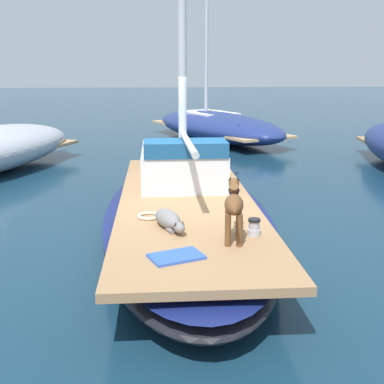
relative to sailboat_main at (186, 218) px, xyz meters
The scene contains 9 objects.
ground_plane 0.34m from the sailboat_main, ahead, with size 120.00×120.00×0.00m, color #143347.
sailboat_main is the anchor object (origin of this frame).
cabin_house 1.30m from the sailboat_main, 88.72° to the left, with size 1.45×2.25×0.84m.
dog_grey 1.55m from the sailboat_main, 103.08° to the right, with size 0.44×0.93×0.22m.
dog_brown 2.14m from the sailboat_main, 78.44° to the right, with size 0.30×0.94×0.70m.
deck_winch 2.00m from the sailboat_main, 69.69° to the right, with size 0.16×0.16×0.21m.
coiled_rope 1.19m from the sailboat_main, 120.76° to the right, with size 0.32×0.32×0.04m, color beige.
deck_towel 2.52m from the sailboat_main, 97.07° to the right, with size 0.56×0.36×0.03m, color blue.
moored_boat_far_astern 10.84m from the sailboat_main, 79.40° to the left, with size 5.40×7.79×6.32m.
Camera 1 is at (-0.60, -7.45, 2.65)m, focal length 46.31 mm.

